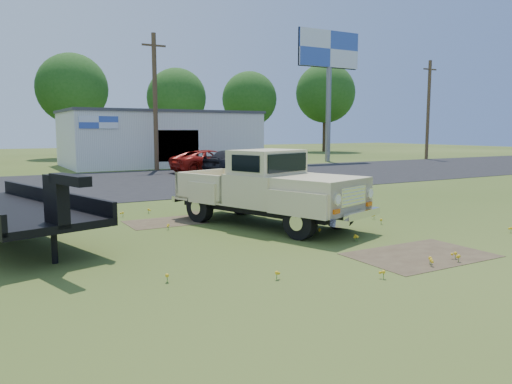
% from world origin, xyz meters
% --- Properties ---
extents(ground, '(140.00, 140.00, 0.00)m').
position_xyz_m(ground, '(0.00, 0.00, 0.00)').
color(ground, '#364A18').
rests_on(ground, ground).
extents(asphalt_lot, '(90.00, 14.00, 0.02)m').
position_xyz_m(asphalt_lot, '(0.00, 15.00, 0.00)').
color(asphalt_lot, black).
rests_on(asphalt_lot, ground).
extents(dirt_patch_a, '(3.00, 2.00, 0.01)m').
position_xyz_m(dirt_patch_a, '(1.50, -3.00, 0.00)').
color(dirt_patch_a, '#463725').
rests_on(dirt_patch_a, ground).
extents(dirt_patch_b, '(2.20, 1.60, 0.01)m').
position_xyz_m(dirt_patch_b, '(-2.00, 3.50, 0.00)').
color(dirt_patch_b, '#463725').
rests_on(dirt_patch_b, ground).
extents(commercial_building, '(14.20, 8.20, 4.15)m').
position_xyz_m(commercial_building, '(6.00, 26.99, 2.10)').
color(commercial_building, white).
rests_on(commercial_building, ground).
extents(billboard, '(6.10, 0.45, 11.05)m').
position_xyz_m(billboard, '(20.00, 24.04, 8.54)').
color(billboard, slate).
rests_on(billboard, ground).
extents(utility_pole_mid, '(1.60, 0.30, 9.00)m').
position_xyz_m(utility_pole_mid, '(4.00, 22.00, 4.60)').
color(utility_pole_mid, '#4B3422').
rests_on(utility_pole_mid, ground).
extents(utility_pole_east, '(1.60, 0.30, 9.00)m').
position_xyz_m(utility_pole_east, '(30.00, 22.00, 4.60)').
color(utility_pole_east, '#4B3422').
rests_on(utility_pole_east, ground).
extents(treeline_d, '(6.72, 6.72, 10.00)m').
position_xyz_m(treeline_d, '(2.00, 40.50, 6.62)').
color(treeline_d, '#3C2A1B').
rests_on(treeline_d, ground).
extents(treeline_e, '(6.08, 6.08, 9.04)m').
position_xyz_m(treeline_e, '(12.00, 39.00, 5.98)').
color(treeline_e, '#3C2A1B').
rests_on(treeline_e, ground).
extents(treeline_f, '(6.40, 6.40, 9.52)m').
position_xyz_m(treeline_f, '(22.00, 41.50, 6.30)').
color(treeline_f, '#3C2A1B').
rests_on(treeline_f, ground).
extents(treeline_g, '(7.36, 7.36, 10.95)m').
position_xyz_m(treeline_g, '(32.00, 40.00, 7.25)').
color(treeline_g, '#3C2A1B').
rests_on(treeline_g, ground).
extents(vintage_pickup_truck, '(4.15, 6.39, 2.16)m').
position_xyz_m(vintage_pickup_truck, '(0.39, 1.63, 1.08)').
color(vintage_pickup_truck, beige).
rests_on(vintage_pickup_truck, ground).
extents(flatbed_trailer, '(4.07, 7.26, 1.88)m').
position_xyz_m(flatbed_trailer, '(-6.19, 2.77, 0.94)').
color(flatbed_trailer, black).
rests_on(flatbed_trailer, ground).
extents(red_pickup, '(5.31, 2.82, 1.42)m').
position_xyz_m(red_pickup, '(6.45, 18.64, 0.71)').
color(red_pickup, maroon).
rests_on(red_pickup, ground).
extents(dark_sedan, '(4.93, 3.05, 1.57)m').
position_xyz_m(dark_sedan, '(7.61, 17.22, 0.78)').
color(dark_sedan, black).
rests_on(dark_sedan, ground).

